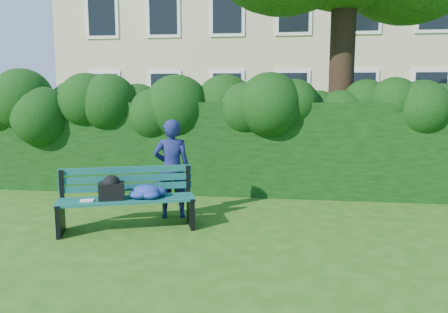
# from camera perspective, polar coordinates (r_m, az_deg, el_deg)

# --- Properties ---
(ground) EXTENTS (80.00, 80.00, 0.00)m
(ground) POSITION_cam_1_polar(r_m,az_deg,el_deg) (6.74, -0.72, -8.76)
(ground) COLOR #235712
(ground) RESTS_ON ground
(apartment_building) EXTENTS (16.00, 8.08, 12.00)m
(apartment_building) POSITION_cam_1_polar(r_m,az_deg,el_deg) (20.76, 5.46, 19.54)
(apartment_building) COLOR tan
(apartment_building) RESTS_ON ground
(hedge) EXTENTS (10.00, 1.00, 1.80)m
(hedge) POSITION_cam_1_polar(r_m,az_deg,el_deg) (8.69, 1.47, 1.21)
(hedge) COLOR black
(hedge) RESTS_ON ground
(park_bench) EXTENTS (2.01, 1.18, 0.89)m
(park_bench) POSITION_cam_1_polar(r_m,az_deg,el_deg) (6.51, -12.27, -5.02)
(park_bench) COLOR #0E493B
(park_bench) RESTS_ON ground
(man_reading) EXTENTS (0.64, 0.49, 1.57)m
(man_reading) POSITION_cam_1_polar(r_m,az_deg,el_deg) (6.95, -6.82, -1.61)
(man_reading) COLOR navy
(man_reading) RESTS_ON ground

